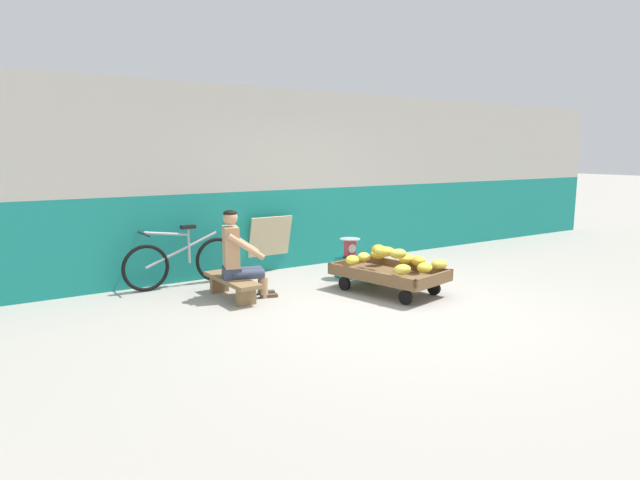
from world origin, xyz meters
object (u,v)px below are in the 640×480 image
plastic_crate (350,268)px  shopping_bag (378,275)px  bicycle_near_left (182,261)px  banana_cart (389,275)px  weighing_scale (350,248)px  low_bench (232,283)px  sign_board (269,244)px  vendor_seated (238,254)px

plastic_crate → shopping_bag: (0.11, -0.53, -0.03)m
plastic_crate → bicycle_near_left: (-2.26, 0.86, 0.20)m
banana_cart → weighing_scale: 1.00m
low_bench → sign_board: bearing=45.1°
bicycle_near_left → vendor_seated: bearing=-67.9°
banana_cart → sign_board: 2.16m
vendor_seated → plastic_crate: bearing=3.9°
banana_cart → sign_board: sign_board is taller
weighing_scale → bicycle_near_left: size_ratio=0.18×
banana_cart → plastic_crate: (0.08, 0.98, -0.09)m
weighing_scale → vendor_seated: bearing=-176.1°
low_bench → weighing_scale: size_ratio=3.70×
banana_cart → low_bench: size_ratio=1.43×
vendor_seated → weighing_scale: (1.86, 0.13, -0.11)m
plastic_crate → shopping_bag: 0.54m
low_bench → plastic_crate: (1.94, 0.10, -0.05)m
sign_board → shopping_bag: bearing=-60.1°
banana_cart → bicycle_near_left: 2.85m
plastic_crate → bicycle_near_left: bicycle_near_left is taller
low_bench → shopping_bag: low_bench is taller
weighing_scale → bicycle_near_left: (-2.26, 0.86, -0.10)m
low_bench → bicycle_near_left: size_ratio=0.67×
plastic_crate → weighing_scale: 0.30m
vendor_seated → bicycle_near_left: size_ratio=0.69×
plastic_crate → low_bench: bearing=-177.0°
sign_board → low_bench: bearing=-134.9°
plastic_crate → weighing_scale: size_ratio=1.20×
weighing_scale → low_bench: bearing=-177.0°
bicycle_near_left → weighing_scale: bearing=-20.8°
low_bench → plastic_crate: plastic_crate is taller
banana_cart → shopping_bag: 0.50m
low_bench → weighing_scale: bearing=3.0°
banana_cart → weighing_scale: (0.08, 0.98, 0.21)m
banana_cart → bicycle_near_left: bicycle_near_left is taller
low_bench → weighing_scale: (1.94, 0.10, 0.25)m
bicycle_near_left → shopping_bag: (2.37, -1.38, -0.23)m
weighing_scale → shopping_bag: (0.11, -0.52, -0.33)m
low_bench → sign_board: size_ratio=1.26×
low_bench → vendor_seated: (0.08, -0.02, 0.37)m
vendor_seated → shopping_bag: bearing=-11.4°
sign_board → banana_cart: bearing=-70.5°
banana_cart → vendor_seated: 2.00m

